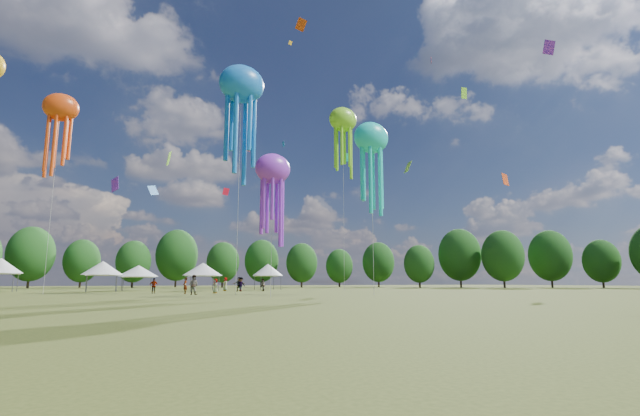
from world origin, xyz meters
name	(u,v)px	position (x,y,z in m)	size (l,w,h in m)	color
ground	(470,319)	(0.00, 0.00, 0.00)	(300.00, 300.00, 0.00)	#384416
spectator_near	(193,285)	(-2.89, 33.15, 0.94)	(0.91, 0.71, 1.88)	gray
spectators_far	(229,285)	(3.85, 45.96, 0.88)	(15.01, 15.65, 1.87)	gray
festival_tents	(146,269)	(-5.40, 55.03, 2.95)	(39.81, 12.45, 4.16)	#47474C
show_kites	(227,121)	(1.13, 38.92, 19.71)	(51.06, 29.52, 28.97)	#E7440E
small_kites	(217,60)	(0.61, 42.87, 29.15)	(71.92, 54.07, 46.27)	#E7440E
treeline	(154,247)	(-3.87, 62.51, 6.54)	(201.57, 95.24, 13.43)	#38281C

